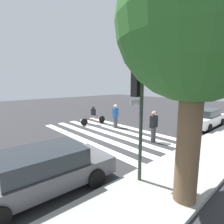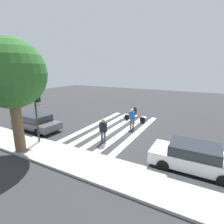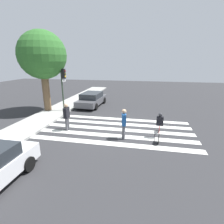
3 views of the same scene
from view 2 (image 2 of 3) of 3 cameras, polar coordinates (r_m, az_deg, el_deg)
ground_plane at (r=15.87m, az=1.10°, el=-5.26°), size 60.00×60.00×0.00m
sidewalk_curb at (r=11.15m, az=-14.46°, el=-14.21°), size 36.00×2.50×0.14m
crosswalk_stripes at (r=15.87m, az=1.10°, el=-5.25°), size 4.89×10.00×0.01m
traffic_light at (r=13.10m, az=-23.29°, el=2.25°), size 0.60×0.50×4.05m
street_tree at (r=11.81m, az=-30.22°, el=10.52°), size 4.07×4.07×7.02m
pedestrian_adult_blue_shirt at (r=15.52m, az=6.57°, el=-1.79°), size 0.55×0.33×1.84m
pedestrian_child_with_backpack at (r=12.45m, az=-2.89°, el=-5.75°), size 0.52×0.28×1.85m
cyclist_near_curb at (r=17.65m, az=7.39°, el=-0.44°), size 2.36×0.42×1.57m
car_parked_silver_sedan at (r=10.43m, az=25.14°, el=-13.12°), size 4.41×2.12×1.45m
car_parked_dark_suv at (r=16.62m, az=-23.60°, el=-3.00°), size 4.61×2.20×1.38m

